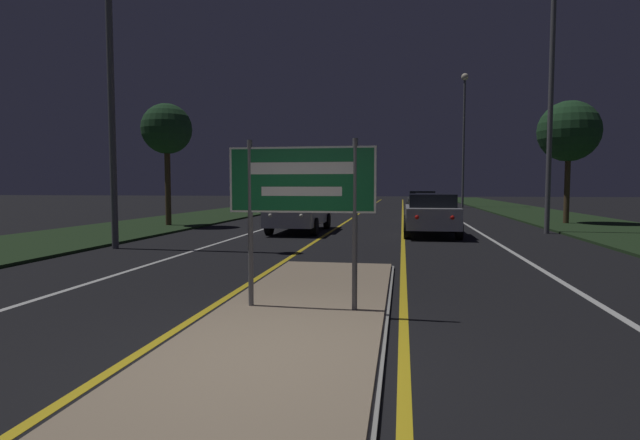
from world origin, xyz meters
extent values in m
plane|color=black|center=(0.00, 0.00, 0.00)|extent=(160.00, 160.00, 0.00)
cube|color=#999993|center=(0.00, 1.90, 0.03)|extent=(2.34, 8.12, 0.05)
cube|color=gray|center=(0.00, 1.90, 0.05)|extent=(2.22, 8.00, 0.10)
cube|color=#1E3319|center=(-9.50, 20.00, 0.04)|extent=(5.00, 100.00, 0.08)
cube|color=#1E3319|center=(9.50, 20.00, 0.04)|extent=(5.00, 100.00, 0.08)
cube|color=gold|center=(-1.36, 25.00, 0.00)|extent=(0.12, 70.00, 0.01)
cube|color=gold|center=(1.36, 25.00, 0.00)|extent=(0.12, 70.00, 0.01)
cube|color=silver|center=(-4.20, 25.00, 0.00)|extent=(0.12, 70.00, 0.01)
cube|color=silver|center=(4.20, 25.00, 0.00)|extent=(0.12, 70.00, 0.01)
cube|color=silver|center=(-7.20, 25.00, 0.00)|extent=(0.10, 70.00, 0.01)
cube|color=silver|center=(7.20, 25.00, 0.00)|extent=(0.10, 70.00, 0.01)
cylinder|color=#56565B|center=(-0.71, 1.90, 1.23)|extent=(0.07, 0.07, 2.26)
cylinder|color=#56565B|center=(0.71, 1.90, 1.23)|extent=(0.07, 0.07, 2.26)
cube|color=#146033|center=(0.00, 1.90, 1.82)|extent=(1.98, 0.04, 0.88)
cube|color=white|center=(0.00, 1.88, 1.82)|extent=(1.98, 0.00, 0.88)
cube|color=#146033|center=(0.00, 1.88, 1.82)|extent=(1.92, 0.01, 0.82)
cube|color=white|center=(0.00, 1.87, 1.98)|extent=(1.39, 0.01, 0.16)
cube|color=white|center=(0.00, 1.87, 1.67)|extent=(1.09, 0.01, 0.12)
cylinder|color=#56565B|center=(-6.56, 8.07, 5.15)|extent=(0.18, 0.18, 10.29)
cylinder|color=#56565B|center=(6.55, 14.65, 4.77)|extent=(0.18, 0.18, 9.54)
cylinder|color=#56565B|center=(6.14, 37.11, 5.12)|extent=(0.18, 0.18, 10.25)
sphere|color=#F9EAC6|center=(6.14, 37.11, 10.42)|extent=(0.58, 0.58, 0.58)
cube|color=#B7B7BC|center=(2.32, 13.23, 0.68)|extent=(1.73, 4.05, 0.70)
cube|color=black|center=(2.32, 12.98, 1.24)|extent=(1.53, 2.11, 0.44)
sphere|color=red|center=(1.78, 11.22, 0.77)|extent=(0.14, 0.14, 0.14)
sphere|color=red|center=(2.86, 11.22, 0.77)|extent=(0.14, 0.14, 0.14)
cylinder|color=black|center=(1.49, 14.48, 0.33)|extent=(0.22, 0.66, 0.66)
cylinder|color=black|center=(3.15, 14.48, 0.33)|extent=(0.22, 0.66, 0.66)
cylinder|color=black|center=(1.49, 11.97, 0.33)|extent=(0.22, 0.66, 0.66)
cylinder|color=black|center=(3.15, 11.97, 0.33)|extent=(0.22, 0.66, 0.66)
cube|color=#B7B7BC|center=(2.78, 21.88, 0.64)|extent=(1.75, 4.41, 0.57)
cube|color=black|center=(2.78, 21.61, 1.14)|extent=(1.54, 2.29, 0.44)
sphere|color=red|center=(2.23, 19.69, 0.71)|extent=(0.14, 0.14, 0.14)
sphere|color=red|center=(3.32, 19.69, 0.71)|extent=(0.14, 0.14, 0.14)
cylinder|color=black|center=(1.94, 23.24, 0.36)|extent=(0.22, 0.72, 0.72)
cylinder|color=black|center=(3.61, 23.24, 0.36)|extent=(0.22, 0.72, 0.72)
cylinder|color=black|center=(1.94, 20.51, 0.36)|extent=(0.22, 0.72, 0.72)
cylinder|color=black|center=(3.61, 20.51, 0.36)|extent=(0.22, 0.72, 0.72)
cube|color=#4C514C|center=(2.59, 29.26, 0.64)|extent=(1.82, 4.40, 0.63)
cube|color=black|center=(2.59, 28.99, 1.18)|extent=(1.60, 2.29, 0.46)
sphere|color=red|center=(2.03, 27.08, 0.72)|extent=(0.14, 0.14, 0.14)
sphere|color=red|center=(3.15, 27.08, 0.72)|extent=(0.14, 0.14, 0.14)
cylinder|color=black|center=(1.72, 30.62, 0.32)|extent=(0.22, 0.65, 0.65)
cylinder|color=black|center=(3.46, 30.62, 0.32)|extent=(0.22, 0.65, 0.65)
cylinder|color=black|center=(1.72, 27.89, 0.32)|extent=(0.22, 0.65, 0.65)
cylinder|color=black|center=(3.46, 27.89, 0.32)|extent=(0.22, 0.65, 0.65)
cube|color=#B7B7BC|center=(-2.51, 13.93, 0.67)|extent=(1.71, 4.74, 0.70)
cube|color=black|center=(-2.51, 14.21, 1.27)|extent=(1.51, 2.47, 0.51)
sphere|color=white|center=(-3.04, 11.58, 0.75)|extent=(0.14, 0.14, 0.14)
sphere|color=white|center=(-1.98, 11.58, 0.75)|extent=(0.14, 0.14, 0.14)
cylinder|color=black|center=(-3.33, 12.46, 0.32)|extent=(0.22, 0.64, 0.64)
cylinder|color=black|center=(-1.70, 12.46, 0.32)|extent=(0.22, 0.64, 0.64)
cylinder|color=black|center=(-3.33, 15.40, 0.32)|extent=(0.22, 0.64, 0.64)
cylinder|color=black|center=(-1.70, 15.40, 0.32)|extent=(0.22, 0.64, 0.64)
cylinder|color=#4C3823|center=(-8.51, 15.24, 1.88)|extent=(0.24, 0.24, 3.60)
sphere|color=#1E4223|center=(-8.51, 15.24, 4.15)|extent=(2.11, 2.11, 2.11)
cylinder|color=#4C3823|center=(8.58, 19.17, 1.82)|extent=(0.24, 0.24, 3.48)
sphere|color=#1E4223|center=(8.58, 19.17, 4.17)|extent=(2.67, 2.67, 2.67)
camera|label=1|loc=(1.33, -4.62, 1.74)|focal=28.00mm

